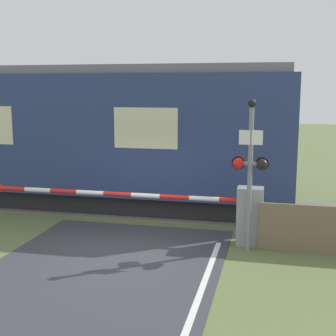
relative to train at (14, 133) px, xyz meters
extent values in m
plane|color=#5B6B3D|center=(4.95, -4.04, -2.19)|extent=(80.00, 80.00, 0.00)
cube|color=#666056|center=(4.95, 0.00, -2.17)|extent=(36.00, 3.20, 0.03)
cube|color=#595451|center=(4.95, -0.72, -2.11)|extent=(36.00, 0.08, 0.10)
cube|color=#595451|center=(4.95, 0.72, -2.11)|extent=(36.00, 0.08, 0.10)
cube|color=black|center=(0.00, 0.00, -1.89)|extent=(16.26, 2.64, 0.60)
cube|color=navy|center=(0.00, 0.00, 0.13)|extent=(17.68, 3.10, 3.44)
cube|color=slate|center=(0.00, 0.00, 1.97)|extent=(17.33, 2.86, 0.24)
cube|color=beige|center=(4.86, -1.56, 0.39)|extent=(1.77, 0.02, 1.10)
cube|color=gray|center=(7.76, -2.92, -1.50)|extent=(0.60, 0.44, 1.37)
cylinder|color=gray|center=(7.76, -2.92, -1.14)|extent=(0.16, 0.16, 0.18)
cylinder|color=red|center=(7.40, -2.92, -1.14)|extent=(0.72, 0.11, 0.11)
cylinder|color=white|center=(6.68, -2.92, -1.14)|extent=(0.72, 0.11, 0.11)
cylinder|color=red|center=(5.95, -2.92, -1.14)|extent=(0.72, 0.11, 0.11)
cylinder|color=white|center=(5.23, -2.92, -1.14)|extent=(0.72, 0.11, 0.11)
cylinder|color=red|center=(4.51, -2.92, -1.14)|extent=(0.72, 0.11, 0.11)
cylinder|color=white|center=(3.79, -2.92, -1.14)|extent=(0.72, 0.11, 0.11)
cylinder|color=red|center=(3.06, -2.92, -1.14)|extent=(0.72, 0.11, 0.11)
cylinder|color=white|center=(2.34, -2.92, -1.14)|extent=(0.72, 0.11, 0.11)
cylinder|color=red|center=(1.62, -2.92, -1.14)|extent=(0.72, 0.11, 0.11)
cylinder|color=red|center=(1.26, -2.92, -1.14)|extent=(0.20, 0.02, 0.20)
cylinder|color=gray|center=(7.75, -3.31, -0.57)|extent=(0.11, 0.11, 3.23)
cube|color=gray|center=(7.75, -3.31, -0.19)|extent=(0.64, 0.07, 0.07)
sphere|color=red|center=(7.49, -3.36, -0.19)|extent=(0.24, 0.24, 0.24)
sphere|color=black|center=(8.01, -3.36, -0.19)|extent=(0.24, 0.24, 0.24)
cylinder|color=black|center=(7.49, -3.25, -0.19)|extent=(0.30, 0.06, 0.30)
cylinder|color=black|center=(8.01, -3.25, -0.19)|extent=(0.30, 0.06, 0.30)
cube|color=white|center=(7.75, -3.35, 0.39)|extent=(0.51, 0.02, 0.32)
sphere|color=black|center=(7.75, -3.31, 1.14)|extent=(0.18, 0.18, 0.18)
camera|label=1|loc=(8.25, -13.66, 1.47)|focal=50.00mm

